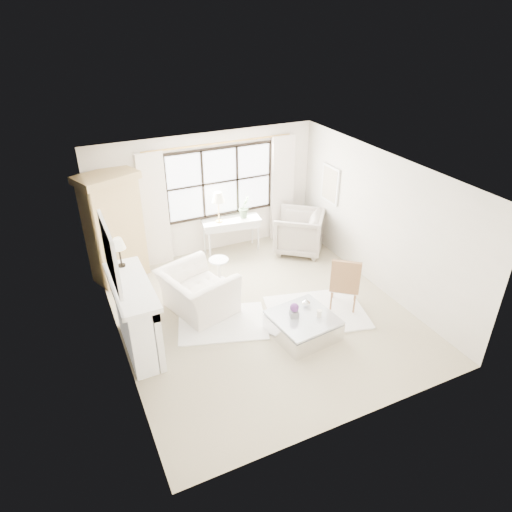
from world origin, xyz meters
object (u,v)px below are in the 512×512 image
object	(u,v)px
console_table	(232,236)
club_armchair	(198,292)
coffee_table	(303,326)
armoire	(114,227)

from	to	relation	value
console_table	club_armchair	world-z (taller)	club_armchair
club_armchair	coffee_table	distance (m)	2.01
armoire	club_armchair	size ratio (longest dim) A/B	1.78
armoire	coffee_table	xyz separation A→B (m)	(2.46, -3.25, -0.96)
coffee_table	club_armchair	bearing A→B (deg)	127.53
armoire	club_armchair	xyz separation A→B (m)	(1.07, -1.81, -0.73)
armoire	coffee_table	world-z (taller)	armoire
armoire	club_armchair	distance (m)	2.23
console_table	club_armchair	size ratio (longest dim) A/B	1.07
armoire	console_table	world-z (taller)	armoire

